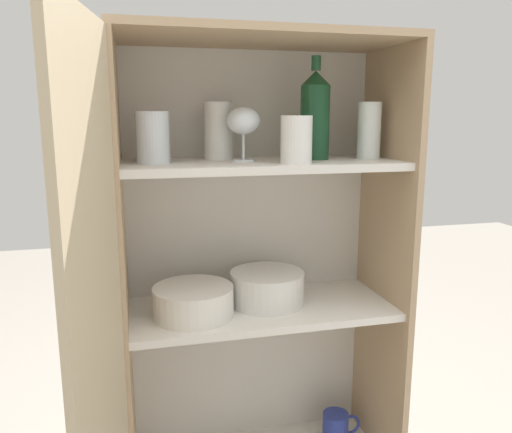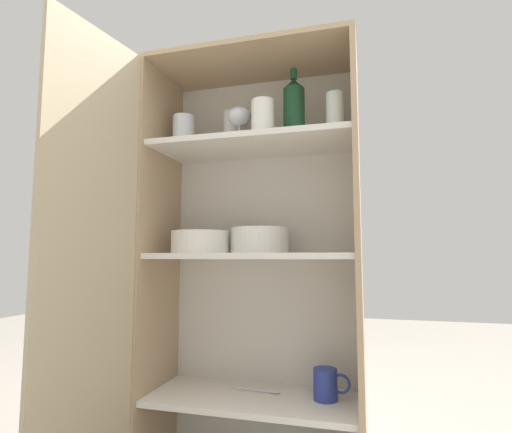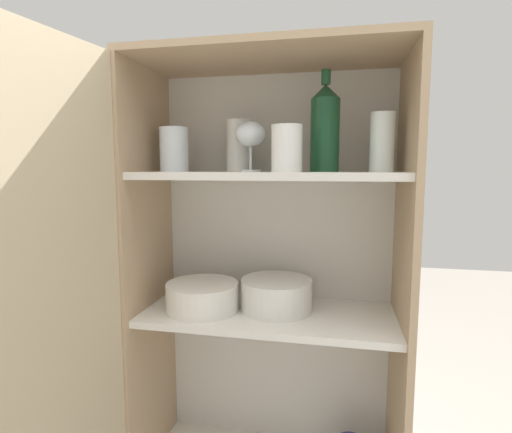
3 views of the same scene
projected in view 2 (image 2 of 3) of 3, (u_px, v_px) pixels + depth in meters
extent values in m
cube|color=silver|center=(264.00, 263.00, 1.55)|extent=(0.74, 0.02, 1.46)
cube|color=tan|center=(160.00, 264.00, 1.49)|extent=(0.02, 0.33, 1.46)
cube|color=tan|center=(359.00, 265.00, 1.30)|extent=(0.02, 0.33, 1.46)
cube|color=tan|center=(253.00, 63.00, 1.47)|extent=(0.74, 0.33, 0.02)
cube|color=silver|center=(253.00, 399.00, 1.35)|extent=(0.71, 0.30, 0.02)
cube|color=silver|center=(253.00, 256.00, 1.40)|extent=(0.71, 0.30, 0.02)
cube|color=silver|center=(253.00, 146.00, 1.44)|extent=(0.71, 0.30, 0.02)
cube|color=tan|center=(89.00, 266.00, 1.17)|extent=(0.08, 0.36, 1.46)
cylinder|color=white|center=(183.00, 132.00, 1.52)|extent=(0.08, 0.08, 0.12)
cylinder|color=white|center=(335.00, 115.00, 1.36)|extent=(0.06, 0.06, 0.15)
cylinder|color=white|center=(263.00, 117.00, 1.34)|extent=(0.08, 0.08, 0.11)
cylinder|color=white|center=(233.00, 131.00, 1.54)|extent=(0.08, 0.08, 0.15)
cylinder|color=white|center=(239.00, 143.00, 1.45)|extent=(0.06, 0.06, 0.01)
cylinder|color=white|center=(239.00, 134.00, 1.45)|extent=(0.01, 0.01, 0.06)
ellipsoid|color=white|center=(239.00, 116.00, 1.46)|extent=(0.09, 0.09, 0.07)
cylinder|color=#194728|center=(294.00, 115.00, 1.43)|extent=(0.08, 0.08, 0.19)
cone|color=#194728|center=(294.00, 84.00, 1.44)|extent=(0.08, 0.08, 0.04)
cylinder|color=#194728|center=(294.00, 74.00, 1.44)|extent=(0.02, 0.02, 0.04)
cylinder|color=silver|center=(260.00, 252.00, 1.41)|extent=(0.20, 0.20, 0.01)
cylinder|color=silver|center=(260.00, 249.00, 1.41)|extent=(0.20, 0.20, 0.01)
cylinder|color=silver|center=(260.00, 247.00, 1.41)|extent=(0.20, 0.20, 0.01)
cylinder|color=silver|center=(260.00, 244.00, 1.42)|extent=(0.20, 0.20, 0.01)
cylinder|color=silver|center=(260.00, 242.00, 1.42)|extent=(0.20, 0.20, 0.01)
cylinder|color=silver|center=(260.00, 239.00, 1.42)|extent=(0.20, 0.20, 0.01)
cylinder|color=silver|center=(260.00, 237.00, 1.42)|extent=(0.20, 0.20, 0.01)
cylinder|color=silver|center=(260.00, 234.00, 1.42)|extent=(0.20, 0.20, 0.01)
cylinder|color=silver|center=(260.00, 232.00, 1.42)|extent=(0.20, 0.20, 0.01)
cylinder|color=silver|center=(260.00, 229.00, 1.42)|extent=(0.20, 0.20, 0.01)
cylinder|color=silver|center=(200.00, 242.00, 1.43)|extent=(0.21, 0.21, 0.08)
torus|color=silver|center=(201.00, 232.00, 1.43)|extent=(0.20, 0.20, 0.01)
cylinder|color=#283893|center=(325.00, 384.00, 1.32)|extent=(0.08, 0.08, 0.10)
torus|color=#283893|center=(340.00, 384.00, 1.31)|extent=(0.07, 0.01, 0.07)
cylinder|color=silver|center=(253.00, 390.00, 1.40)|extent=(0.16, 0.02, 0.01)
ellipsoid|color=silver|center=(275.00, 392.00, 1.37)|extent=(0.04, 0.02, 0.01)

